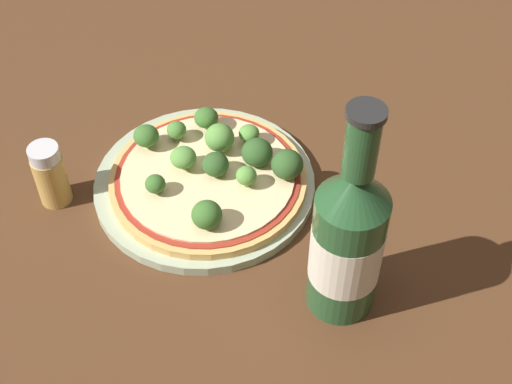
% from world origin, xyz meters
% --- Properties ---
extents(ground_plane, '(3.00, 3.00, 0.00)m').
position_xyz_m(ground_plane, '(0.00, 0.00, 0.00)').
color(ground_plane, '#4C2D19').
extents(plate, '(0.25, 0.25, 0.01)m').
position_xyz_m(plate, '(-0.01, -0.02, 0.01)').
color(plate, '#A3B293').
rests_on(plate, ground_plane).
extents(pizza, '(0.22, 0.22, 0.01)m').
position_xyz_m(pizza, '(-0.01, -0.02, 0.02)').
color(pizza, tan).
rests_on(pizza, plate).
extents(broccoli_floret_0, '(0.03, 0.03, 0.03)m').
position_xyz_m(broccoli_floret_0, '(-0.03, -0.03, 0.04)').
color(broccoli_floret_0, '#7A9E5B').
rests_on(broccoli_floret_0, pizza).
extents(broccoli_floret_1, '(0.02, 0.02, 0.03)m').
position_xyz_m(broccoli_floret_1, '(0.04, 0.01, 0.04)').
color(broccoli_floret_1, '#7A9E5B').
rests_on(broccoli_floret_1, pizza).
extents(broccoli_floret_2, '(0.02, 0.02, 0.02)m').
position_xyz_m(broccoli_floret_2, '(-0.07, -0.01, 0.04)').
color(broccoli_floret_2, '#7A9E5B').
rests_on(broccoli_floret_2, pizza).
extents(broccoli_floret_3, '(0.03, 0.03, 0.03)m').
position_xyz_m(broccoli_floret_3, '(-0.00, -0.01, 0.04)').
color(broccoli_floret_3, '#7A9E5B').
rests_on(broccoli_floret_3, pizza).
extents(broccoli_floret_4, '(0.03, 0.03, 0.03)m').
position_xyz_m(broccoli_floret_4, '(0.05, -0.06, 0.04)').
color(broccoli_floret_4, '#7A9E5B').
rests_on(broccoli_floret_4, pizza).
extents(broccoli_floret_5, '(0.04, 0.04, 0.03)m').
position_xyz_m(broccoli_floret_5, '(0.05, 0.05, 0.04)').
color(broccoli_floret_5, '#7A9E5B').
rests_on(broccoli_floret_5, pizza).
extents(broccoli_floret_6, '(0.02, 0.02, 0.02)m').
position_xyz_m(broccoli_floret_6, '(-0.02, -0.08, 0.04)').
color(broccoli_floret_6, '#7A9E5B').
rests_on(broccoli_floret_6, pizza).
extents(broccoli_floret_7, '(0.04, 0.04, 0.03)m').
position_xyz_m(broccoli_floret_7, '(0.01, 0.04, 0.04)').
color(broccoli_floret_7, '#7A9E5B').
rests_on(broccoli_floret_7, pizza).
extents(broccoli_floret_8, '(0.03, 0.03, 0.04)m').
position_xyz_m(broccoli_floret_8, '(-0.03, 0.02, 0.05)').
color(broccoli_floret_8, '#7A9E5B').
rests_on(broccoli_floret_8, pizza).
extents(broccoli_floret_9, '(0.03, 0.03, 0.03)m').
position_xyz_m(broccoli_floret_9, '(-0.09, -0.05, 0.04)').
color(broccoli_floret_9, '#7A9E5B').
rests_on(broccoli_floret_9, pizza).
extents(broccoli_floret_10, '(0.03, 0.03, 0.03)m').
position_xyz_m(broccoli_floret_10, '(-0.07, 0.03, 0.04)').
color(broccoli_floret_10, '#7A9E5B').
rests_on(broccoli_floret_10, pizza).
extents(broccoli_floret_11, '(0.02, 0.02, 0.02)m').
position_xyz_m(broccoli_floret_11, '(-0.02, 0.05, 0.04)').
color(broccoli_floret_11, '#7A9E5B').
rests_on(broccoli_floret_11, pizza).
extents(beer_bottle, '(0.07, 0.07, 0.25)m').
position_xyz_m(beer_bottle, '(0.20, -0.00, 0.09)').
color(beer_bottle, '#234C28').
rests_on(beer_bottle, ground_plane).
extents(pepper_shaker, '(0.04, 0.04, 0.08)m').
position_xyz_m(pepper_shaker, '(-0.10, -0.16, 0.04)').
color(pepper_shaker, tan).
rests_on(pepper_shaker, ground_plane).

